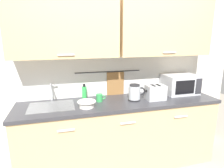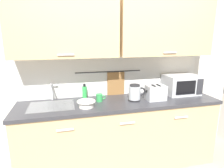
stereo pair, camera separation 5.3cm
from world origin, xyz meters
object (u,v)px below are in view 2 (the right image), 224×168
object	(u,v)px
mug_near_sink	(100,98)
toaster	(156,93)
mixing_bowl	(86,103)
electric_kettle	(135,93)
microwave	(181,84)
dish_soap_bottle	(85,92)

from	to	relation	value
mug_near_sink	toaster	bearing A→B (deg)	-8.88
mixing_bowl	toaster	distance (m)	0.90
electric_kettle	mug_near_sink	bearing A→B (deg)	171.16
mixing_bowl	electric_kettle	bearing A→B (deg)	8.52
electric_kettle	mixing_bowl	xyz separation A→B (m)	(-0.63, -0.09, -0.06)
toaster	mixing_bowl	bearing A→B (deg)	-176.69
mug_near_sink	microwave	bearing A→B (deg)	2.85
microwave	toaster	bearing A→B (deg)	-160.12
microwave	toaster	size ratio (longest dim) A/B	1.80
microwave	toaster	world-z (taller)	microwave
dish_soap_bottle	toaster	size ratio (longest dim) A/B	0.77
dish_soap_bottle	mixing_bowl	distance (m)	0.34
mixing_bowl	microwave	bearing A→B (deg)	9.22
electric_kettle	mug_near_sink	distance (m)	0.45
microwave	dish_soap_bottle	distance (m)	1.35
electric_kettle	mixing_bowl	size ratio (longest dim) A/B	1.06
electric_kettle	dish_soap_bottle	world-z (taller)	electric_kettle
electric_kettle	dish_soap_bottle	size ratio (longest dim) A/B	1.16
mug_near_sink	mixing_bowl	size ratio (longest dim) A/B	0.56
mug_near_sink	mixing_bowl	xyz separation A→B (m)	(-0.19, -0.16, -0.00)
electric_kettle	dish_soap_bottle	bearing A→B (deg)	158.67
mixing_bowl	toaster	size ratio (longest dim) A/B	0.84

